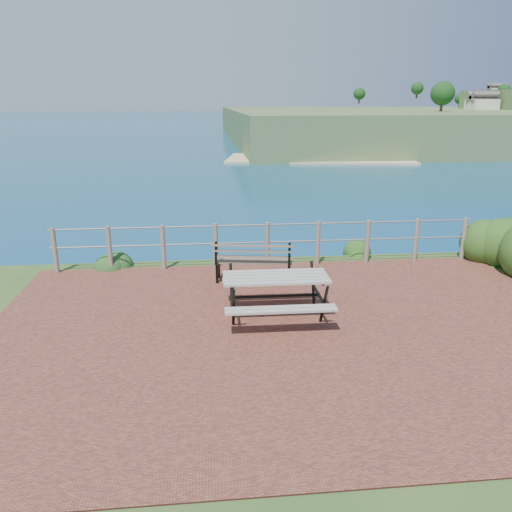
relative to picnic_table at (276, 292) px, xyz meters
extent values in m
cube|color=brown|center=(0.20, -0.55, -0.48)|extent=(10.00, 7.00, 0.12)
plane|color=#145E7A|center=(0.20, 199.45, -0.48)|extent=(1200.00, 1200.00, 0.00)
cylinder|color=#6B5B4C|center=(-4.40, 2.80, 0.04)|extent=(0.10, 0.10, 1.00)
cylinder|color=#6B5B4C|center=(-3.25, 2.80, 0.04)|extent=(0.10, 0.10, 1.00)
cylinder|color=#6B5B4C|center=(-2.10, 2.80, 0.04)|extent=(0.10, 0.10, 1.00)
cylinder|color=#6B5B4C|center=(-0.95, 2.80, 0.04)|extent=(0.10, 0.10, 1.00)
cylinder|color=#6B5B4C|center=(0.20, 2.80, 0.04)|extent=(0.10, 0.10, 1.00)
cylinder|color=#6B5B4C|center=(1.35, 2.80, 0.04)|extent=(0.10, 0.10, 1.00)
cylinder|color=#6B5B4C|center=(2.50, 2.80, 0.04)|extent=(0.10, 0.10, 1.00)
cylinder|color=#6B5B4C|center=(3.65, 2.80, 0.04)|extent=(0.10, 0.10, 1.00)
cylinder|color=#6B5B4C|center=(4.80, 2.80, 0.04)|extent=(0.10, 0.10, 1.00)
cylinder|color=slate|center=(0.20, 2.80, 0.49)|extent=(9.40, 0.04, 0.04)
cylinder|color=slate|center=(0.20, 2.80, 0.09)|extent=(9.40, 0.04, 0.04)
cube|color=#9D988C|center=(0.00, 0.00, 0.27)|extent=(1.78, 0.75, 0.04)
cube|color=#9D988C|center=(0.00, 0.00, -0.03)|extent=(1.77, 0.28, 0.04)
cube|color=#9D988C|center=(0.00, 0.00, -0.03)|extent=(1.77, 0.28, 0.04)
cylinder|color=black|center=(0.00, 0.00, -0.08)|extent=(1.52, 0.06, 0.04)
cube|color=brown|center=(-0.21, 1.81, -0.02)|extent=(1.63, 0.64, 0.04)
cube|color=brown|center=(-0.21, 1.81, 0.25)|extent=(1.58, 0.37, 0.36)
cube|color=black|center=(-0.21, 1.81, -0.24)|extent=(0.06, 0.07, 0.44)
cube|color=black|center=(-0.21, 1.81, -0.24)|extent=(0.06, 0.07, 0.44)
cube|color=black|center=(-0.21, 1.81, -0.24)|extent=(0.06, 0.07, 0.44)
cube|color=black|center=(-0.21, 1.81, -0.24)|extent=(0.06, 0.07, 0.44)
ellipsoid|color=#194013|center=(5.51, 2.74, -0.48)|extent=(1.22, 1.22, 1.74)
ellipsoid|color=#24481B|center=(-3.21, 3.07, -0.48)|extent=(0.76, 0.76, 0.49)
ellipsoid|color=#194013|center=(2.70, 3.63, -0.48)|extent=(0.75, 0.75, 0.49)
camera|label=1|loc=(-1.13, -7.84, 3.11)|focal=35.00mm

